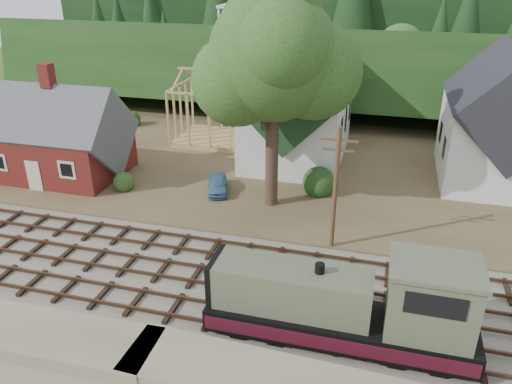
# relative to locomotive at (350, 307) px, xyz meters

# --- Properties ---
(ground) EXTENTS (140.00, 140.00, 0.00)m
(ground) POSITION_rel_locomotive_xyz_m (-8.80, 3.00, -2.14)
(ground) COLOR #384C1E
(ground) RESTS_ON ground
(railroad_bed) EXTENTS (64.00, 11.00, 0.16)m
(railroad_bed) POSITION_rel_locomotive_xyz_m (-8.80, 3.00, -2.06)
(railroad_bed) COLOR #726B5B
(railroad_bed) RESTS_ON ground
(village_flat) EXTENTS (64.00, 26.00, 0.30)m
(village_flat) POSITION_rel_locomotive_xyz_m (-8.80, 21.00, -1.99)
(village_flat) COLOR brown
(village_flat) RESTS_ON ground
(hillside) EXTENTS (70.00, 28.96, 12.74)m
(hillside) POSITION_rel_locomotive_xyz_m (-8.80, 45.00, -2.14)
(hillside) COLOR #1E3F19
(hillside) RESTS_ON ground
(ridge) EXTENTS (80.00, 20.00, 12.00)m
(ridge) POSITION_rel_locomotive_xyz_m (-8.80, 61.00, -2.14)
(ridge) COLOR black
(ridge) RESTS_ON ground
(depot) EXTENTS (10.80, 7.41, 9.00)m
(depot) POSITION_rel_locomotive_xyz_m (-24.80, 14.00, 1.08)
(depot) COLOR #5B1D14
(depot) RESTS_ON village_flat
(church) EXTENTS (8.40, 15.17, 13.00)m
(church) POSITION_rel_locomotive_xyz_m (-6.80, 22.68, 3.04)
(church) COLOR silver
(church) RESTS_ON village_flat
(farmhouse) EXTENTS (8.40, 10.80, 10.60)m
(farmhouse) POSITION_rel_locomotive_xyz_m (9.20, 22.00, 2.73)
(farmhouse) COLOR silver
(farmhouse) RESTS_ON village_flat
(timber_frame) EXTENTS (8.20, 6.20, 6.99)m
(timber_frame) POSITION_rel_locomotive_xyz_m (-14.80, 25.00, 1.13)
(timber_frame) COLOR tan
(timber_frame) RESTS_ON village_flat
(lattice_tower) EXTENTS (3.20, 3.20, 12.12)m
(lattice_tower) POSITION_rel_locomotive_xyz_m (-14.80, 31.00, 7.89)
(lattice_tower) COLOR silver
(lattice_tower) RESTS_ON village_flat
(big_tree) EXTENTS (10.90, 8.40, 14.70)m
(big_tree) POSITION_rel_locomotive_xyz_m (-6.64, 13.08, 8.08)
(big_tree) COLOR #38281E
(big_tree) RESTS_ON village_flat
(telegraph_pole_near) EXTENTS (2.20, 0.28, 8.00)m
(telegraph_pole_near) POSITION_rel_locomotive_xyz_m (-1.80, 8.20, 2.11)
(telegraph_pole_near) COLOR #4C331E
(telegraph_pole_near) RESTS_ON ground
(locomotive) EXTENTS (12.09, 3.02, 4.83)m
(locomotive) POSITION_rel_locomotive_xyz_m (0.00, 0.00, 0.00)
(locomotive) COLOR black
(locomotive) RESTS_ON railroad_bed
(car_blue) EXTENTS (2.48, 3.88, 1.23)m
(car_blue) POSITION_rel_locomotive_xyz_m (-11.23, 13.91, -1.22)
(car_blue) COLOR #507DAC
(car_blue) RESTS_ON village_flat
(patio_set) EXTENTS (2.13, 2.13, 2.38)m
(patio_set) POSITION_rel_locomotive_xyz_m (-25.50, 12.11, 0.18)
(patio_set) COLOR silver
(patio_set) RESTS_ON village_flat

